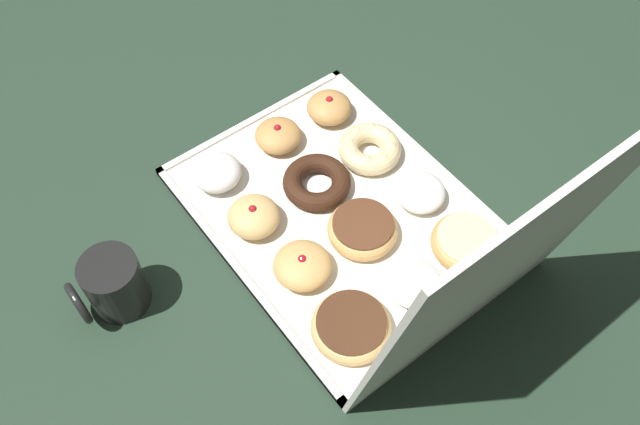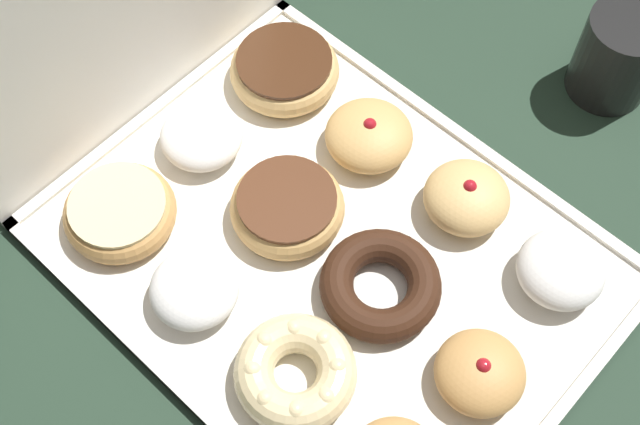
{
  "view_description": "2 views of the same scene",
  "coord_description": "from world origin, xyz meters",
  "px_view_note": "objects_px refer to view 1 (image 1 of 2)",
  "views": [
    {
      "loc": [
        0.41,
        0.48,
        0.94
      ],
      "look_at": [
        0.04,
        0.0,
        0.05
      ],
      "focal_mm": 37.42,
      "sensor_mm": 36.0,
      "label": 1
    },
    {
      "loc": [
        -0.28,
        -0.24,
        0.76
      ],
      "look_at": [
        0.0,
        0.02,
        0.06
      ],
      "focal_mm": 47.62,
      "sensor_mm": 36.0,
      "label": 2
    }
  ],
  "objects_px": {
    "powdered_filled_donut_10": "(413,283)",
    "donut_box": "(339,213)",
    "chocolate_frosted_donut_7": "(363,229)",
    "chocolate_cake_ring_donut_4": "(318,181)",
    "powdered_filled_donut_6": "(420,192)",
    "jelly_filled_donut_5": "(254,217)",
    "powdered_filled_donut_2": "(217,172)",
    "jelly_filled_donut_0": "(329,107)",
    "cruller_donut_3": "(370,148)",
    "coffee_mug": "(113,284)",
    "jelly_filled_donut_8": "(302,265)",
    "chocolate_frosted_donut_11": "(351,326)",
    "glazed_ring_donut_9": "(466,242)",
    "jelly_filled_donut_1": "(278,135)"
  },
  "relations": [
    {
      "from": "donut_box",
      "to": "jelly_filled_donut_1",
      "type": "bearing_deg",
      "value": -91.85
    },
    {
      "from": "jelly_filled_donut_5",
      "to": "powdered_filled_donut_2",
      "type": "bearing_deg",
      "value": -90.57
    },
    {
      "from": "jelly_filled_donut_5",
      "to": "glazed_ring_donut_9",
      "type": "xyz_separation_m",
      "value": [
        -0.24,
        0.24,
        -0.01
      ]
    },
    {
      "from": "jelly_filled_donut_5",
      "to": "powdered_filled_donut_10",
      "type": "height_order",
      "value": "jelly_filled_donut_5"
    },
    {
      "from": "donut_box",
      "to": "powdered_filled_donut_2",
      "type": "distance_m",
      "value": 0.22
    },
    {
      "from": "chocolate_cake_ring_donut_4",
      "to": "chocolate_frosted_donut_11",
      "type": "height_order",
      "value": "chocolate_frosted_donut_11"
    },
    {
      "from": "cruller_donut_3",
      "to": "powdered_filled_donut_6",
      "type": "height_order",
      "value": "powdered_filled_donut_6"
    },
    {
      "from": "powdered_filled_donut_6",
      "to": "powdered_filled_donut_10",
      "type": "bearing_deg",
      "value": 44.26
    },
    {
      "from": "donut_box",
      "to": "chocolate_cake_ring_donut_4",
      "type": "height_order",
      "value": "chocolate_cake_ring_donut_4"
    },
    {
      "from": "powdered_filled_donut_2",
      "to": "coffee_mug",
      "type": "distance_m",
      "value": 0.26
    },
    {
      "from": "jelly_filled_donut_1",
      "to": "chocolate_frosted_donut_7",
      "type": "bearing_deg",
      "value": 88.75
    },
    {
      "from": "chocolate_cake_ring_donut_4",
      "to": "glazed_ring_donut_9",
      "type": "bearing_deg",
      "value": 115.22
    },
    {
      "from": "cruller_donut_3",
      "to": "chocolate_frosted_donut_11",
      "type": "distance_m",
      "value": 0.34
    },
    {
      "from": "donut_box",
      "to": "jelly_filled_donut_5",
      "type": "height_order",
      "value": "jelly_filled_donut_5"
    },
    {
      "from": "jelly_filled_donut_0",
      "to": "chocolate_frosted_donut_11",
      "type": "xyz_separation_m",
      "value": [
        0.24,
        0.36,
        -0.0
      ]
    },
    {
      "from": "jelly_filled_donut_1",
      "to": "glazed_ring_donut_9",
      "type": "distance_m",
      "value": 0.38
    },
    {
      "from": "jelly_filled_donut_1",
      "to": "powdered_filled_donut_6",
      "type": "xyz_separation_m",
      "value": [
        -0.12,
        0.25,
        -0.0
      ]
    },
    {
      "from": "cruller_donut_3",
      "to": "jelly_filled_donut_1",
      "type": "bearing_deg",
      "value": -47.48
    },
    {
      "from": "cruller_donut_3",
      "to": "donut_box",
      "type": "bearing_deg",
      "value": 28.1
    },
    {
      "from": "cruller_donut_3",
      "to": "chocolate_frosted_donut_11",
      "type": "xyz_separation_m",
      "value": [
        0.24,
        0.24,
        -0.0
      ]
    },
    {
      "from": "cruller_donut_3",
      "to": "coffee_mug",
      "type": "distance_m",
      "value": 0.49
    },
    {
      "from": "powdered_filled_donut_2",
      "to": "coffee_mug",
      "type": "xyz_separation_m",
      "value": [
        0.24,
        0.1,
        0.02
      ]
    },
    {
      "from": "donut_box",
      "to": "coffee_mug",
      "type": "distance_m",
      "value": 0.38
    },
    {
      "from": "donut_box",
      "to": "coffee_mug",
      "type": "relative_size",
      "value": 4.85
    },
    {
      "from": "chocolate_frosted_donut_11",
      "to": "donut_box",
      "type": "bearing_deg",
      "value": -123.83
    },
    {
      "from": "jelly_filled_donut_5",
      "to": "powdered_filled_donut_10",
      "type": "bearing_deg",
      "value": 116.89
    },
    {
      "from": "donut_box",
      "to": "chocolate_frosted_donut_11",
      "type": "distance_m",
      "value": 0.22
    },
    {
      "from": "jelly_filled_donut_5",
      "to": "chocolate_frosted_donut_7",
      "type": "height_order",
      "value": "jelly_filled_donut_5"
    },
    {
      "from": "jelly_filled_donut_8",
      "to": "glazed_ring_donut_9",
      "type": "height_order",
      "value": "jelly_filled_donut_8"
    },
    {
      "from": "jelly_filled_donut_5",
      "to": "powdered_filled_donut_10",
      "type": "xyz_separation_m",
      "value": [
        -0.13,
        0.25,
        -0.0
      ]
    },
    {
      "from": "jelly_filled_donut_0",
      "to": "jelly_filled_donut_8",
      "type": "distance_m",
      "value": 0.34
    },
    {
      "from": "chocolate_frosted_donut_7",
      "to": "powdered_filled_donut_10",
      "type": "height_order",
      "value": "powdered_filled_donut_10"
    },
    {
      "from": "jelly_filled_donut_5",
      "to": "chocolate_frosted_donut_7",
      "type": "distance_m",
      "value": 0.18
    },
    {
      "from": "powdered_filled_donut_10",
      "to": "chocolate_cake_ring_donut_4",
      "type": "bearing_deg",
      "value": -90.9
    },
    {
      "from": "donut_box",
      "to": "jelly_filled_donut_0",
      "type": "distance_m",
      "value": 0.22
    },
    {
      "from": "chocolate_cake_ring_donut_4",
      "to": "coffee_mug",
      "type": "bearing_deg",
      "value": -2.65
    },
    {
      "from": "coffee_mug",
      "to": "chocolate_cake_ring_donut_4",
      "type": "bearing_deg",
      "value": 177.35
    },
    {
      "from": "chocolate_frosted_donut_11",
      "to": "chocolate_frosted_donut_7",
      "type": "bearing_deg",
      "value": -135.22
    },
    {
      "from": "donut_box",
      "to": "cruller_donut_3",
      "type": "distance_m",
      "value": 0.14
    },
    {
      "from": "powdered_filled_donut_6",
      "to": "jelly_filled_donut_8",
      "type": "xyz_separation_m",
      "value": [
        0.24,
        -0.01,
        0.0
      ]
    },
    {
      "from": "chocolate_frosted_donut_11",
      "to": "coffee_mug",
      "type": "height_order",
      "value": "coffee_mug"
    },
    {
      "from": "chocolate_cake_ring_donut_4",
      "to": "powdered_filled_donut_10",
      "type": "distance_m",
      "value": 0.25
    },
    {
      "from": "donut_box",
      "to": "jelly_filled_donut_0",
      "type": "bearing_deg",
      "value": -123.36
    },
    {
      "from": "powdered_filled_donut_6",
      "to": "chocolate_frosted_donut_7",
      "type": "bearing_deg",
      "value": -1.14
    },
    {
      "from": "chocolate_frosted_donut_7",
      "to": "glazed_ring_donut_9",
      "type": "relative_size",
      "value": 1.02
    },
    {
      "from": "donut_box",
      "to": "cruller_donut_3",
      "type": "bearing_deg",
      "value": -151.9
    },
    {
      "from": "chocolate_frosted_donut_7",
      "to": "coffee_mug",
      "type": "height_order",
      "value": "coffee_mug"
    },
    {
      "from": "jelly_filled_donut_8",
      "to": "coffee_mug",
      "type": "bearing_deg",
      "value": -28.36
    },
    {
      "from": "powdered_filled_donut_10",
      "to": "donut_box",
      "type": "bearing_deg",
      "value": -90.34
    },
    {
      "from": "donut_box",
      "to": "chocolate_frosted_donut_7",
      "type": "height_order",
      "value": "chocolate_frosted_donut_7"
    }
  ]
}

